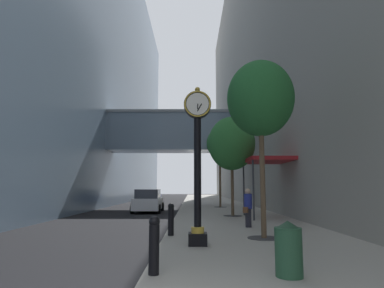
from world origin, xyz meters
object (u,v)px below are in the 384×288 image
(street_tree_mid_near, at_px, (232,144))
(car_blue_near, at_px, (151,197))
(pedestrian_walking, at_px, (248,207))
(bollard_nearest, at_px, (154,244))
(street_tree_near, at_px, (260,99))
(street_tree_mid_far, at_px, (220,144))
(car_white_mid, at_px, (148,201))
(bollard_third, at_px, (171,218))
(trash_bin, at_px, (289,248))
(street_clock, at_px, (198,156))

(street_tree_mid_near, height_order, car_blue_near, street_tree_mid_near)
(car_blue_near, bearing_deg, pedestrian_walking, -72.71)
(pedestrian_walking, bearing_deg, bollard_nearest, -112.24)
(street_tree_near, relative_size, street_tree_mid_near, 1.03)
(street_tree_mid_far, height_order, car_white_mid, street_tree_mid_far)
(street_tree_near, distance_m, car_white_mid, 14.97)
(car_white_mid, bearing_deg, pedestrian_walking, -61.20)
(bollard_nearest, relative_size, bollard_third, 1.00)
(bollard_third, height_order, car_blue_near, car_blue_near)
(street_tree_mid_far, bearing_deg, car_white_mid, -145.39)
(pedestrian_walking, xyz_separation_m, car_blue_near, (-6.79, 21.81, -0.23))
(trash_bin, distance_m, pedestrian_walking, 7.87)
(street_tree_mid_far, bearing_deg, car_blue_near, 131.25)
(street_tree_mid_near, bearing_deg, pedestrian_walking, -90.03)
(street_tree_near, height_order, car_white_mid, street_tree_near)
(street_tree_mid_near, bearing_deg, car_blue_near, 112.60)
(bollard_third, distance_m, street_tree_near, 5.26)
(street_tree_mid_near, distance_m, pedestrian_walking, 6.49)
(street_clock, distance_m, pedestrian_walking, 5.23)
(pedestrian_walking, bearing_deg, car_blue_near, 107.29)
(street_tree_mid_far, distance_m, car_white_mid, 8.29)
(bollard_nearest, xyz_separation_m, street_tree_mid_far, (3.15, 21.76, 4.79))
(bollard_third, bearing_deg, bollard_nearest, -90.00)
(bollard_third, xyz_separation_m, trash_bin, (2.61, -5.42, -0.05))
(bollard_nearest, xyz_separation_m, pedestrian_walking, (3.15, 7.69, 0.27))
(car_blue_near, bearing_deg, bollard_third, -81.45)
(trash_bin, relative_size, car_blue_near, 0.25)
(pedestrian_walking, xyz_separation_m, car_white_mid, (-5.61, 10.20, -0.19))
(trash_bin, distance_m, car_white_mid, 18.74)
(street_tree_near, bearing_deg, car_blue_near, 105.26)
(street_tree_near, height_order, pedestrian_walking, street_tree_near)
(car_white_mid, bearing_deg, car_blue_near, 95.81)
(trash_bin, xyz_separation_m, car_white_mid, (-5.07, 18.04, 0.13))
(street_clock, xyz_separation_m, bollard_nearest, (-0.92, -3.30, -2.05))
(car_white_mid, bearing_deg, trash_bin, -74.32)
(bollard_nearest, height_order, car_white_mid, car_white_mid)
(trash_bin, xyz_separation_m, pedestrian_walking, (0.54, 7.85, 0.32))
(bollard_third, xyz_separation_m, car_blue_near, (-3.64, 24.23, 0.03))
(pedestrian_walking, bearing_deg, street_tree_mid_near, 89.97)
(bollard_third, bearing_deg, street_clock, -65.01)
(street_tree_near, relative_size, street_tree_mid_far, 0.91)
(street_tree_mid_far, distance_m, pedestrian_walking, 14.78)
(bollard_nearest, bearing_deg, bollard_third, 90.00)
(street_tree_mid_near, xyz_separation_m, car_white_mid, (-5.61, 4.70, -3.63))
(bollard_nearest, xyz_separation_m, street_tree_mid_near, (3.15, 13.19, 3.71))
(bollard_nearest, relative_size, street_tree_near, 0.18)
(street_clock, distance_m, trash_bin, 4.38)
(bollard_nearest, distance_m, car_blue_near, 29.73)
(street_clock, relative_size, street_tree_mid_near, 0.81)
(bollard_third, relative_size, trash_bin, 1.07)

